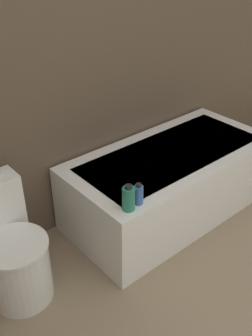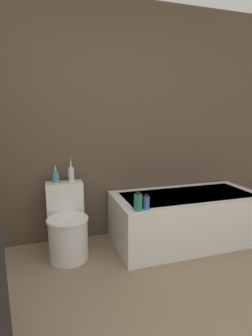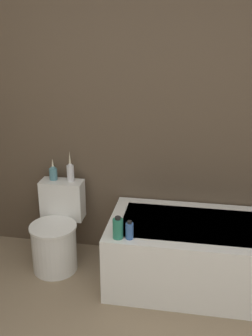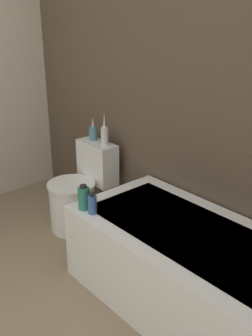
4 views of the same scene
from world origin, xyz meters
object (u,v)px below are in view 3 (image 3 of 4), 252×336
at_px(shampoo_bottle_tall, 118,228).
at_px(toilet, 57,234).
at_px(vase_silver, 70,171).
at_px(shampoo_bottle_short, 129,231).
at_px(vase_gold, 53,172).
at_px(bathtub, 211,255).

bearing_deg(shampoo_bottle_tall, toilet, 148.83).
distance_m(vase_silver, shampoo_bottle_tall, 0.82).
xyz_separation_m(vase_silver, shampoo_bottle_short, (0.62, -0.59, -0.20)).
relative_size(toilet, vase_gold, 3.63).
relative_size(vase_gold, vase_silver, 0.73).
xyz_separation_m(vase_gold, shampoo_bottle_tall, (0.69, -0.59, -0.16)).
bearing_deg(shampoo_bottle_tall, shampoo_bottle_short, 3.93).
bearing_deg(bathtub, toilet, 177.35).
distance_m(bathtub, toilet, 1.30).
relative_size(bathtub, vase_silver, 6.06).
distance_m(toilet, vase_silver, 0.55).
bearing_deg(shampoo_bottle_short, vase_silver, 136.42).
relative_size(bathtub, vase_gold, 8.31).
relative_size(toilet, vase_silver, 2.65).
height_order(vase_gold, vase_silver, vase_silver).
relative_size(bathtub, shampoo_bottle_short, 11.47).
distance_m(bathtub, vase_gold, 1.50).
bearing_deg(shampoo_bottle_tall, vase_silver, 131.97).
height_order(bathtub, vase_gold, vase_gold).
relative_size(vase_silver, shampoo_bottle_short, 1.89).
xyz_separation_m(vase_gold, shampoo_bottle_short, (0.77, -0.59, -0.18)).
bearing_deg(shampoo_bottle_short, shampoo_bottle_tall, -176.07).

